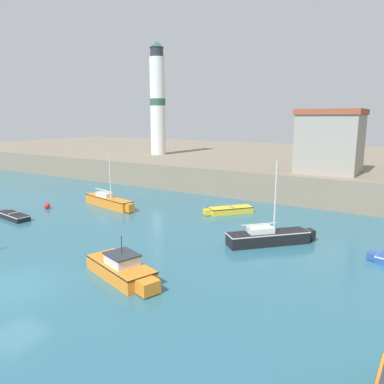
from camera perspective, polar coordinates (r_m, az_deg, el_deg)
ground_plane at (r=19.82m, az=-25.68°, el=-13.04°), size 200.00×200.00×0.00m
quay_seawall at (r=54.88m, az=15.31°, el=4.19°), size 120.00×40.00×2.70m
dinghy_yellow_0 at (r=31.06m, az=5.71°, el=-2.72°), size 3.37×3.82×0.60m
motorboat_orange_2 at (r=19.13m, az=-10.60°, el=-11.39°), size 5.14×2.89×2.17m
sailboat_orange_5 at (r=33.93m, az=-12.56°, el=-1.37°), size 6.36×2.29×4.68m
dinghy_black_7 at (r=32.35m, az=-25.52°, el=-3.31°), size 3.66×1.45×0.52m
sailboat_black_8 at (r=24.00m, az=11.67°, el=-6.67°), size 4.68×4.86×5.22m
mooring_buoy at (r=34.77m, az=-21.20°, el=-1.98°), size 0.51×0.51×0.51m
lighthouse at (r=52.42m, az=-5.27°, el=13.68°), size 2.11×2.11×14.93m
harbor_shed_near_wharf at (r=37.22m, az=20.30°, el=7.30°), size 5.61×5.31×5.82m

